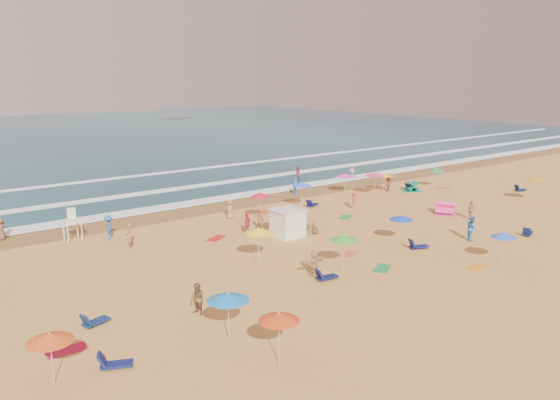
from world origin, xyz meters
TOP-DOWN VIEW (x-y plane):
  - ground at (0.00, 0.00)m, footprint 220.00×220.00m
  - ocean at (0.00, 84.00)m, footprint 220.00×140.00m
  - wet_sand at (0.00, 12.50)m, footprint 220.00×220.00m
  - surf_foam at (0.00, 21.32)m, footprint 200.00×18.70m
  - cabana at (-0.18, 1.08)m, footprint 2.00×2.00m
  - cabana_roof at (-0.18, 1.08)m, footprint 2.20×2.20m
  - bicycle at (1.72, 0.78)m, footprint 0.89×1.85m
  - lifeguard_stand at (-13.35, 9.82)m, footprint 1.20×1.20m
  - beach_umbrellas at (3.51, -1.02)m, footprint 49.32×24.82m
  - loungers at (4.92, -3.29)m, footprint 48.73×18.09m
  - towels at (0.64, -2.33)m, footprint 48.11×24.21m
  - popup_tents at (17.81, 2.00)m, footprint 8.25×10.62m
  - beachgoers at (2.45, 4.64)m, footprint 49.47×27.56m

SIDE VIEW (x-z plane):
  - ground at x=0.00m, z-range 0.00..0.00m
  - ocean at x=0.00m, z-range -0.09..0.09m
  - wet_sand at x=0.00m, z-range 0.01..0.01m
  - towels at x=0.64m, z-range 0.00..0.03m
  - surf_foam at x=0.00m, z-range 0.08..0.12m
  - loungers at x=4.92m, z-range 0.00..0.34m
  - bicycle at x=1.72m, z-range 0.00..0.93m
  - popup_tents at x=17.81m, z-range 0.00..1.20m
  - beachgoers at x=2.45m, z-range -0.23..1.89m
  - cabana at x=-0.18m, z-range 0.00..2.00m
  - lifeguard_stand at x=-13.35m, z-range 0.00..2.10m
  - cabana_roof at x=-0.18m, z-range 2.00..2.12m
  - beach_umbrellas at x=3.51m, z-range 1.73..2.50m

